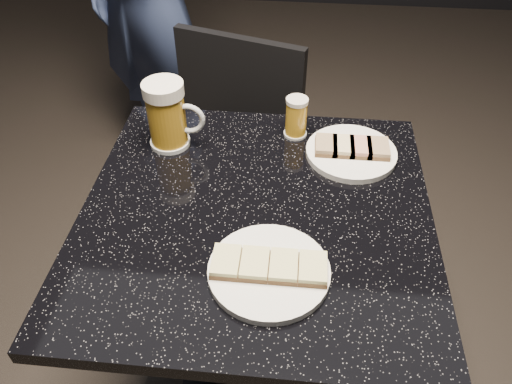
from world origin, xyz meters
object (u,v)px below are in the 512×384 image
plate_large (269,271)px  beer_mug (168,115)px  chair (226,167)px  beer_tumbler (296,117)px  plate_small (351,153)px  table (256,285)px

plate_large → beer_mug: beer_mug is taller
plate_large → chair: 0.67m
beer_tumbler → chair: size_ratio=0.11×
plate_small → table: bearing=-134.4°
plate_large → plate_small: 0.39m
beer_mug → table: bearing=-42.9°
plate_large → table: size_ratio=0.29×
table → beer_mug: size_ratio=4.75×
plate_small → beer_tumbler: (-0.13, 0.07, 0.04)m
table → beer_tumbler: beer_tumbler is taller
beer_mug → chair: beer_mug is taller
plate_small → beer_tumbler: beer_tumbler is taller
table → plate_large: bearing=-76.2°
plate_small → table: (-0.20, -0.20, -0.25)m
beer_mug → beer_tumbler: bearing=12.8°
plate_small → table: size_ratio=0.27×
plate_small → beer_mug: size_ratio=1.29×
chair → plate_large: bearing=-73.8°
plate_large → table: (-0.04, 0.16, -0.25)m
plate_large → plate_small: (0.16, 0.36, 0.00)m
plate_small → table: plate_small is taller
table → beer_tumbler: 0.40m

